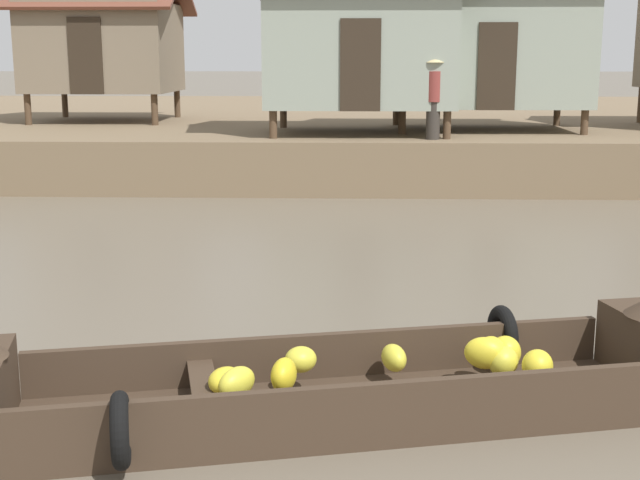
{
  "coord_description": "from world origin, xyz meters",
  "views": [
    {
      "loc": [
        -0.66,
        -1.32,
        2.74
      ],
      "look_at": [
        -0.94,
        6.93,
        1.0
      ],
      "focal_mm": 49.1,
      "sensor_mm": 36.0,
      "label": 1
    }
  ],
  "objects_px": {
    "stilt_house_left": "(104,45)",
    "stilt_house_mid_right": "(487,43)",
    "banana_boat": "(344,383)",
    "vendor_person": "(434,93)",
    "stilt_house_mid_left": "(360,45)"
  },
  "relations": [
    {
      "from": "stilt_house_mid_right",
      "to": "vendor_person",
      "type": "xyz_separation_m",
      "value": [
        -1.39,
        -2.43,
        -1.0
      ]
    },
    {
      "from": "stilt_house_mid_left",
      "to": "stilt_house_mid_right",
      "type": "height_order",
      "value": "stilt_house_mid_right"
    },
    {
      "from": "stilt_house_mid_left",
      "to": "banana_boat",
      "type": "bearing_deg",
      "value": -91.01
    },
    {
      "from": "stilt_house_mid_right",
      "to": "vendor_person",
      "type": "bearing_deg",
      "value": -119.73
    },
    {
      "from": "stilt_house_left",
      "to": "stilt_house_mid_right",
      "type": "relative_size",
      "value": 0.85
    },
    {
      "from": "stilt_house_left",
      "to": "stilt_house_mid_left",
      "type": "relative_size",
      "value": 0.91
    },
    {
      "from": "banana_boat",
      "to": "stilt_house_left",
      "type": "xyz_separation_m",
      "value": [
        -6.26,
        16.24,
        2.74
      ]
    },
    {
      "from": "banana_boat",
      "to": "stilt_house_mid_right",
      "type": "distance_m",
      "value": 14.41
    },
    {
      "from": "stilt_house_left",
      "to": "stilt_house_mid_left",
      "type": "bearing_deg",
      "value": -27.8
    },
    {
      "from": "stilt_house_mid_left",
      "to": "stilt_house_mid_right",
      "type": "bearing_deg",
      "value": 19.01
    },
    {
      "from": "banana_boat",
      "to": "stilt_house_left",
      "type": "bearing_deg",
      "value": 111.07
    },
    {
      "from": "banana_boat",
      "to": "vendor_person",
      "type": "height_order",
      "value": "vendor_person"
    },
    {
      "from": "stilt_house_left",
      "to": "vendor_person",
      "type": "relative_size",
      "value": 2.53
    },
    {
      "from": "banana_boat",
      "to": "stilt_house_mid_right",
      "type": "height_order",
      "value": "stilt_house_mid_right"
    },
    {
      "from": "stilt_house_left",
      "to": "stilt_house_mid_right",
      "type": "xyz_separation_m",
      "value": [
        9.33,
        -2.44,
        0.0
      ]
    }
  ]
}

